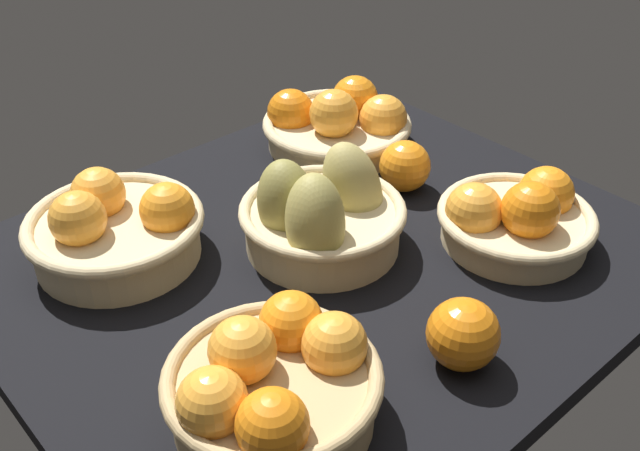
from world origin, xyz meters
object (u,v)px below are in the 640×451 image
basket_center_pears (321,216)px  loose_orange_back_gap (405,166)px  basket_far_right (338,123)px  loose_orange_front_gap (463,334)px  basket_far_left (116,228)px  basket_near_right (516,217)px  basket_near_left (273,384)px

basket_center_pears → loose_orange_back_gap: 19.52cm
basket_far_right → loose_orange_front_gap: bearing=-117.8°
basket_center_pears → basket_far_left: size_ratio=0.96×
loose_orange_front_gap → basket_center_pears: bearing=83.8°
basket_center_pears → basket_far_right: basket_center_pears is taller
basket_near_right → basket_near_left: 43.72cm
basket_near_left → loose_orange_back_gap: size_ratio=2.85×
basket_center_pears → loose_orange_back_gap: size_ratio=2.87×
basket_near_right → basket_far_left: 52.81cm
basket_far_right → basket_far_left: 42.62cm
basket_near_right → basket_far_right: basket_far_right is taller
basket_near_left → basket_center_pears: 29.82cm
basket_far_right → loose_orange_back_gap: 16.91cm
basket_near_left → basket_far_right: basket_near_left is taller
basket_far_left → loose_orange_back_gap: basket_far_left is taller
loose_orange_front_gap → loose_orange_back_gap: loose_orange_front_gap is taller
loose_orange_front_gap → basket_near_left: bearing=160.1°
basket_far_right → basket_far_left: size_ratio=1.05×
basket_center_pears → basket_near_left: bearing=-141.0°
basket_near_right → basket_far_right: bearing=88.6°
basket_far_left → basket_near_right: bearing=-38.0°
loose_orange_front_gap → loose_orange_back_gap: 36.47cm
loose_orange_back_gap → basket_far_left: bearing=161.6°
loose_orange_back_gap → basket_center_pears: bearing=-171.5°
basket_near_right → loose_orange_front_gap: (-23.26, -9.94, 0.25)cm
basket_near_left → basket_far_left: basket_near_left is taller
basket_near_right → loose_orange_front_gap: 25.30cm
basket_center_pears → loose_orange_front_gap: 26.31cm
basket_far_right → basket_center_pears: bearing=-137.3°
basket_near_right → loose_orange_back_gap: 19.12cm
basket_near_right → loose_orange_front_gap: basket_near_right is taller
basket_far_left → basket_far_right: bearing=4.5°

